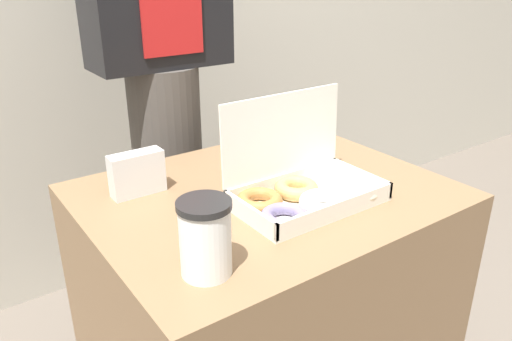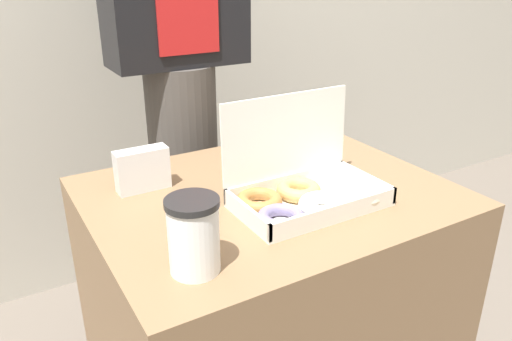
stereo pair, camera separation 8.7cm
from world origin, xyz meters
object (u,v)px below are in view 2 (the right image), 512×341
at_px(coffee_cup, 194,235).
at_px(person_customer, 179,69).
at_px(donut_box, 305,191).
at_px(napkin_holder, 142,170).

height_order(coffee_cup, person_customer, person_customer).
bearing_deg(donut_box, person_customer, 90.40).
bearing_deg(donut_box, napkin_holder, 136.69).
xyz_separation_m(napkin_holder, person_customer, (0.29, 0.44, 0.14)).
distance_m(coffee_cup, person_customer, 0.89).
bearing_deg(coffee_cup, person_customer, 68.84).
bearing_deg(napkin_holder, donut_box, -43.31).
xyz_separation_m(coffee_cup, person_customer, (0.32, 0.82, 0.12)).
bearing_deg(person_customer, coffee_cup, -111.16).
height_order(donut_box, coffee_cup, donut_box).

